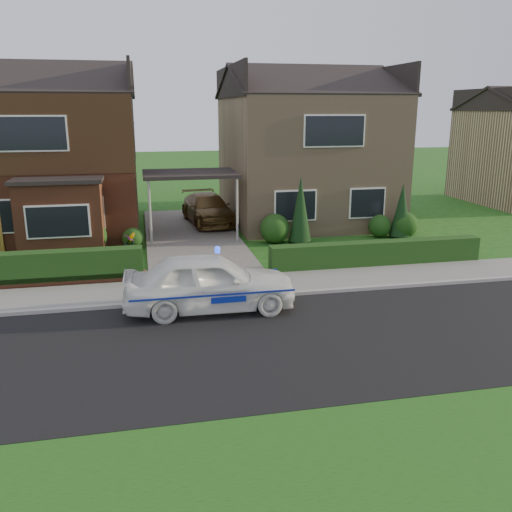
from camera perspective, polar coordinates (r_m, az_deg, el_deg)
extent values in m
plane|color=#174C14|center=(12.64, -1.97, -9.38)|extent=(120.00, 120.00, 0.00)
cube|color=black|center=(12.64, -1.97, -9.38)|extent=(60.00, 6.00, 0.02)
cube|color=#9E9993|center=(15.41, -3.96, -4.54)|extent=(60.00, 0.16, 0.12)
cube|color=slate|center=(16.40, -4.48, -3.35)|extent=(60.00, 2.00, 0.10)
cube|color=#174C14|center=(8.46, 4.48, -23.30)|extent=(60.00, 4.00, 0.01)
cube|color=#666059|center=(23.00, -6.76, 2.05)|extent=(3.80, 12.00, 0.12)
cube|color=brown|center=(25.72, -20.75, 8.99)|extent=(7.20, 8.00, 5.80)
cube|color=white|center=(21.77, -17.76, 4.28)|extent=(1.60, 0.08, 1.30)
cube|color=white|center=(21.66, -22.66, 11.81)|extent=(2.60, 0.08, 1.30)
cube|color=black|center=(25.63, -21.06, 12.21)|extent=(7.26, 8.06, 2.90)
cube|color=brown|center=(21.20, -19.85, 3.69)|extent=(3.00, 1.40, 2.70)
cube|color=black|center=(20.99, -20.20, 7.49)|extent=(3.20, 1.60, 0.14)
cube|color=tan|center=(26.59, 5.14, 10.07)|extent=(7.20, 8.00, 5.80)
cube|color=white|center=(22.51, 4.17, 5.31)|extent=(1.80, 0.08, 1.30)
cube|color=white|center=(23.58, 11.62, 5.49)|extent=(1.60, 0.08, 1.30)
cube|color=white|center=(22.69, 8.26, 12.90)|extent=(2.60, 0.08, 1.30)
cube|color=black|center=(22.55, -6.97, 8.60)|extent=(3.80, 3.00, 0.14)
cylinder|color=gray|center=(21.29, -11.08, 4.36)|extent=(0.10, 0.10, 2.70)
cylinder|color=gray|center=(21.60, -2.01, 4.79)|extent=(0.10, 0.10, 2.70)
cube|color=brown|center=(17.80, -23.89, -2.71)|extent=(7.70, 0.25, 0.36)
cube|color=#173410|center=(17.99, -23.73, -3.11)|extent=(7.50, 0.55, 0.90)
cube|color=#173410|center=(19.13, 12.49, -1.11)|extent=(7.50, 0.55, 0.80)
sphere|color=#173410|center=(21.23, -17.18, 2.02)|extent=(1.32, 1.32, 1.32)
sphere|color=#173410|center=(21.48, -12.82, 1.82)|extent=(0.84, 0.84, 0.84)
sphere|color=#173410|center=(21.86, 1.98, 2.91)|extent=(1.20, 1.20, 1.20)
sphere|color=#173410|center=(23.49, 12.90, 3.10)|extent=(0.96, 0.96, 0.96)
sphere|color=#173410|center=(23.65, 15.41, 3.16)|extent=(1.08, 1.08, 1.08)
cone|color=black|center=(21.79, 4.69, 4.70)|extent=(0.90, 0.90, 2.60)
cone|color=black|center=(23.45, 15.07, 4.48)|extent=(0.90, 0.90, 2.20)
imported|color=white|center=(14.53, -4.90, -2.80)|extent=(1.94, 4.60, 1.55)
sphere|color=#193FF2|center=(14.32, -4.07, 0.51)|extent=(0.17, 0.17, 0.17)
cube|color=navy|center=(13.68, -4.40, -4.23)|extent=(4.20, 0.02, 0.05)
cube|color=navy|center=(15.42, -5.32, -1.98)|extent=(4.20, 0.01, 0.05)
ellipsoid|color=black|center=(14.26, -9.97, -2.09)|extent=(0.22, 0.17, 0.21)
sphere|color=white|center=(14.20, -9.90, -2.20)|extent=(0.11, 0.11, 0.11)
sphere|color=black|center=(14.20, -9.92, -1.57)|extent=(0.13, 0.13, 0.13)
cone|color=black|center=(14.19, -10.11, -1.32)|extent=(0.04, 0.04, 0.05)
cone|color=black|center=(14.19, -9.75, -1.30)|extent=(0.04, 0.04, 0.05)
imported|color=brown|center=(25.33, -5.07, 4.98)|extent=(2.35, 4.73, 1.32)
imported|color=gray|center=(20.90, -13.11, 1.36)|extent=(0.53, 0.49, 0.79)
imported|color=gray|center=(20.18, -13.14, 0.96)|extent=(0.58, 0.58, 0.85)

